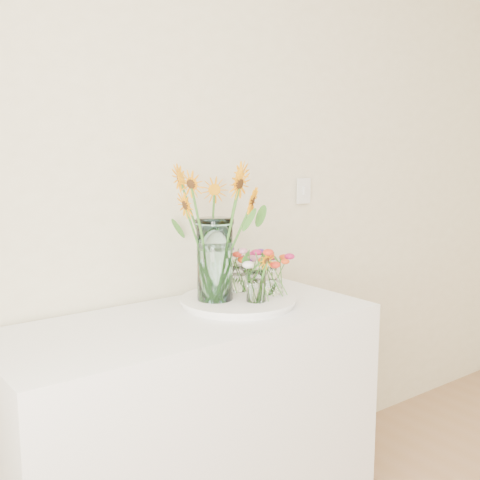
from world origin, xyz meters
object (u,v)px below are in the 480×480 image
(small_vase_a, at_px, (256,286))
(small_vase_c, at_px, (238,279))
(small_vase_b, at_px, (273,281))
(tray, at_px, (238,302))
(counter, at_px, (190,434))
(mason_jar, at_px, (215,260))

(small_vase_a, relative_size, small_vase_c, 1.16)
(small_vase_a, xyz_separation_m, small_vase_b, (0.12, 0.04, -0.01))
(tray, relative_size, small_vase_a, 3.37)
(counter, distance_m, mason_jar, 0.66)
(tray, bearing_deg, small_vase_a, -74.29)
(counter, xyz_separation_m, small_vase_b, (0.39, -0.01, 0.53))
(small_vase_c, bearing_deg, mason_jar, -160.51)
(mason_jar, xyz_separation_m, small_vase_a, (0.11, -0.12, -0.10))
(small_vase_a, bearing_deg, counter, 168.27)
(mason_jar, height_order, small_vase_c, mason_jar)
(mason_jar, height_order, small_vase_b, mason_jar)
(tray, bearing_deg, counter, -173.95)
(tray, bearing_deg, small_vase_b, -16.10)
(tray, distance_m, small_vase_c, 0.13)
(small_vase_c, bearing_deg, small_vase_b, -60.61)
(mason_jar, distance_m, small_vase_c, 0.19)
(tray, bearing_deg, mason_jar, 157.41)
(mason_jar, distance_m, small_vase_a, 0.19)
(tray, distance_m, small_vase_b, 0.16)
(mason_jar, bearing_deg, small_vase_c, 19.49)
(small_vase_b, xyz_separation_m, small_vase_c, (-0.07, 0.13, -0.00))
(counter, relative_size, small_vase_a, 11.04)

